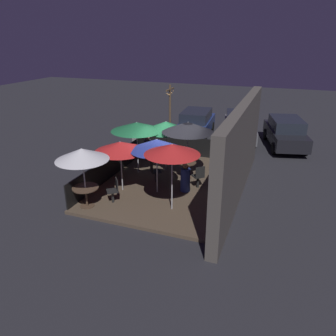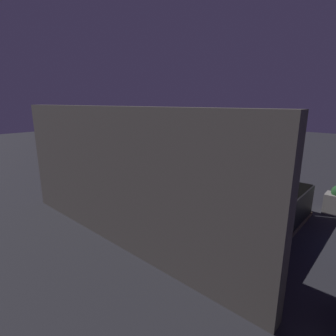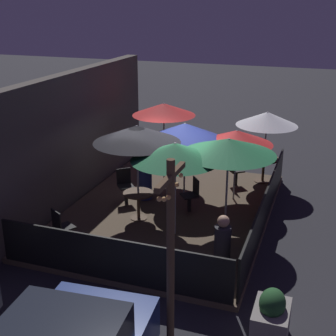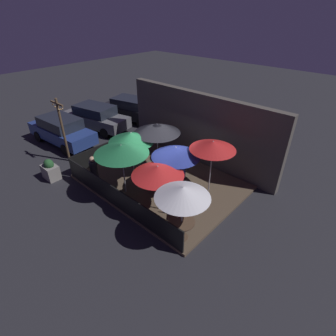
{
  "view_description": "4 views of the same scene",
  "coord_description": "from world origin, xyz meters",
  "px_view_note": "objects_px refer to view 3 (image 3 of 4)",
  "views": [
    {
      "loc": [
        11.69,
        4.28,
        5.82
      ],
      "look_at": [
        0.58,
        0.17,
        1.01
      ],
      "focal_mm": 35.0,
      "sensor_mm": 36.0,
      "label": 1
    },
    {
      "loc": [
        -5.39,
        6.76,
        3.72
      ],
      "look_at": [
        0.86,
        -0.2,
        1.35
      ],
      "focal_mm": 28.0,
      "sensor_mm": 36.0,
      "label": 2
    },
    {
      "loc": [
        -10.73,
        -3.74,
        5.45
      ],
      "look_at": [
        0.12,
        0.06,
        1.26
      ],
      "focal_mm": 50.0,
      "sensor_mm": 36.0,
      "label": 3
    },
    {
      "loc": [
        7.02,
        -7.24,
        7.08
      ],
      "look_at": [
        0.56,
        -0.12,
        1.11
      ],
      "focal_mm": 28.0,
      "sensor_mm": 36.0,
      "label": 4
    }
  ],
  "objects_px": {
    "patio_chair_0": "(62,226)",
    "patron_1": "(145,181)",
    "patio_umbrella_3": "(175,152)",
    "patio_chair_3": "(192,194)",
    "patio_chair_1": "(125,184)",
    "patron_0": "(222,245)",
    "patio_umbrella_6": "(229,146)",
    "patio_umbrella_0": "(267,119)",
    "planter_box": "(271,320)",
    "patio_umbrella_2": "(164,109)",
    "patio_umbrella_4": "(237,137)",
    "patio_chair_2": "(234,169)",
    "patio_umbrella_1": "(137,134)",
    "patio_umbrella_5": "(185,131)",
    "dining_table_1": "(138,198)",
    "light_post": "(171,254)",
    "dining_table_0": "(264,163)"
  },
  "relations": [
    {
      "from": "patio_umbrella_1",
      "to": "planter_box",
      "type": "distance_m",
      "value": 5.45
    },
    {
      "from": "patio_chair_1",
      "to": "patio_chair_3",
      "type": "distance_m",
      "value": 1.89
    },
    {
      "from": "patio_chair_0",
      "to": "patron_1",
      "type": "bearing_deg",
      "value": 16.06
    },
    {
      "from": "patio_umbrella_1",
      "to": "patron_1",
      "type": "distance_m",
      "value": 2.14
    },
    {
      "from": "patio_umbrella_0",
      "to": "patio_chair_3",
      "type": "xyz_separation_m",
      "value": [
        -2.8,
        1.46,
        -1.48
      ]
    },
    {
      "from": "patio_umbrella_2",
      "to": "patio_umbrella_4",
      "type": "distance_m",
      "value": 2.52
    },
    {
      "from": "patio_umbrella_1",
      "to": "patio_chair_0",
      "type": "height_order",
      "value": "patio_umbrella_1"
    },
    {
      "from": "patio_umbrella_0",
      "to": "planter_box",
      "type": "height_order",
      "value": "patio_umbrella_0"
    },
    {
      "from": "patio_umbrella_3",
      "to": "patio_chair_1",
      "type": "xyz_separation_m",
      "value": [
        1.3,
        1.87,
        -1.53
      ]
    },
    {
      "from": "patio_chair_2",
      "to": "planter_box",
      "type": "bearing_deg",
      "value": -111.4
    },
    {
      "from": "light_post",
      "to": "patio_chair_0",
      "type": "bearing_deg",
      "value": 54.67
    },
    {
      "from": "patio_umbrella_1",
      "to": "patron_1",
      "type": "relative_size",
      "value": 2.07
    },
    {
      "from": "patio_chair_1",
      "to": "patron_0",
      "type": "height_order",
      "value": "patron_0"
    },
    {
      "from": "patio_umbrella_3",
      "to": "patio_umbrella_6",
      "type": "bearing_deg",
      "value": -59.0
    },
    {
      "from": "dining_table_1",
      "to": "patio_chair_3",
      "type": "height_order",
      "value": "patio_chair_3"
    },
    {
      "from": "patio_umbrella_0",
      "to": "planter_box",
      "type": "distance_m",
      "value": 7.37
    },
    {
      "from": "patio_umbrella_2",
      "to": "light_post",
      "type": "relative_size",
      "value": 0.71
    },
    {
      "from": "patio_chair_1",
      "to": "patio_chair_0",
      "type": "bearing_deg",
      "value": -49.04
    },
    {
      "from": "patio_umbrella_5",
      "to": "patron_1",
      "type": "distance_m",
      "value": 1.79
    },
    {
      "from": "patio_chair_1",
      "to": "patron_1",
      "type": "height_order",
      "value": "patron_1"
    },
    {
      "from": "patron_0",
      "to": "planter_box",
      "type": "xyz_separation_m",
      "value": [
        -1.8,
        -1.24,
        -0.22
      ]
    },
    {
      "from": "patio_umbrella_3",
      "to": "patio_chair_3",
      "type": "distance_m",
      "value": 2.06
    },
    {
      "from": "light_post",
      "to": "patio_umbrella_2",
      "type": "bearing_deg",
      "value": 20.51
    },
    {
      "from": "patio_chair_0",
      "to": "dining_table_0",
      "type": "bearing_deg",
      "value": -3.87
    },
    {
      "from": "patio_umbrella_6",
      "to": "dining_table_1",
      "type": "xyz_separation_m",
      "value": [
        -0.18,
        2.22,
        -1.55
      ]
    },
    {
      "from": "patio_umbrella_0",
      "to": "patio_umbrella_6",
      "type": "distance_m",
      "value": 3.51
    },
    {
      "from": "patio_chair_2",
      "to": "patio_umbrella_6",
      "type": "bearing_deg",
      "value": -120.61
    },
    {
      "from": "patio_umbrella_2",
      "to": "patio_chair_0",
      "type": "distance_m",
      "value": 5.06
    },
    {
      "from": "patio_umbrella_1",
      "to": "patio_umbrella_5",
      "type": "height_order",
      "value": "patio_umbrella_1"
    },
    {
      "from": "patio_chair_3",
      "to": "dining_table_1",
      "type": "bearing_deg",
      "value": -0.0
    },
    {
      "from": "patio_umbrella_6",
      "to": "patio_chair_1",
      "type": "height_order",
      "value": "patio_umbrella_6"
    },
    {
      "from": "patio_umbrella_2",
      "to": "planter_box",
      "type": "xyz_separation_m",
      "value": [
        -6.23,
        -4.11,
        -1.89
      ]
    },
    {
      "from": "patio_umbrella_3",
      "to": "patio_umbrella_5",
      "type": "distance_m",
      "value": 2.24
    },
    {
      "from": "patio_umbrella_1",
      "to": "patio_chair_2",
      "type": "bearing_deg",
      "value": -30.97
    },
    {
      "from": "planter_box",
      "to": "light_post",
      "type": "relative_size",
      "value": 0.3
    },
    {
      "from": "patio_umbrella_4",
      "to": "patio_umbrella_6",
      "type": "xyz_separation_m",
      "value": [
        -1.84,
        -0.17,
        0.3
      ]
    },
    {
      "from": "patio_umbrella_4",
      "to": "patron_0",
      "type": "distance_m",
      "value": 3.89
    },
    {
      "from": "dining_table_1",
      "to": "patron_1",
      "type": "xyz_separation_m",
      "value": [
        1.25,
        0.32,
        -0.03
      ]
    },
    {
      "from": "patio_umbrella_5",
      "to": "dining_table_1",
      "type": "xyz_separation_m",
      "value": [
        -1.72,
        0.68,
        -1.38
      ]
    },
    {
      "from": "patio_umbrella_4",
      "to": "patio_chair_2",
      "type": "xyz_separation_m",
      "value": [
        1.03,
        0.21,
        -1.31
      ]
    },
    {
      "from": "patio_umbrella_2",
      "to": "patio_chair_3",
      "type": "relative_size",
      "value": 2.63
    },
    {
      "from": "patio_chair_2",
      "to": "planter_box",
      "type": "xyz_separation_m",
      "value": [
        -6.47,
        -1.96,
        -0.17
      ]
    },
    {
      "from": "dining_table_1",
      "to": "patio_chair_2",
      "type": "distance_m",
      "value": 3.56
    },
    {
      "from": "patio_umbrella_5",
      "to": "patio_umbrella_6",
      "type": "distance_m",
      "value": 2.18
    },
    {
      "from": "patio_umbrella_2",
      "to": "patio_chair_1",
      "type": "bearing_deg",
      "value": 167.94
    },
    {
      "from": "patio_umbrella_1",
      "to": "patio_umbrella_3",
      "type": "height_order",
      "value": "patio_umbrella_1"
    },
    {
      "from": "patio_umbrella_3",
      "to": "dining_table_0",
      "type": "bearing_deg",
      "value": -19.67
    },
    {
      "from": "patio_umbrella_4",
      "to": "patio_chair_2",
      "type": "height_order",
      "value": "patio_umbrella_4"
    },
    {
      "from": "planter_box",
      "to": "patio_umbrella_3",
      "type": "bearing_deg",
      "value": 42.06
    },
    {
      "from": "patio_chair_0",
      "to": "planter_box",
      "type": "xyz_separation_m",
      "value": [
        -1.53,
        -4.87,
        -0.16
      ]
    }
  ]
}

